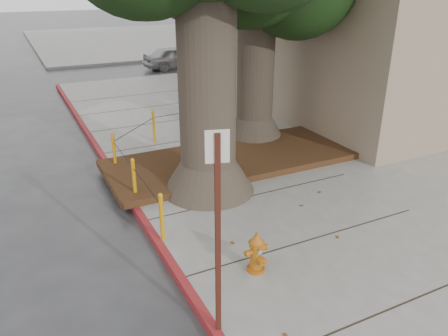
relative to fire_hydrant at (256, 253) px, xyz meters
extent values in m
plane|color=#28282B|center=(0.85, 0.35, -0.50)|extent=(140.00, 140.00, 0.00)
cube|color=slate|center=(6.85, 2.85, -0.42)|extent=(16.00, 26.00, 0.15)
cube|color=slate|center=(6.85, 30.35, -0.42)|extent=(16.00, 20.00, 0.15)
cube|color=maroon|center=(-1.15, 2.85, -0.42)|extent=(0.14, 26.00, 0.16)
cube|color=black|center=(1.75, 4.25, -0.27)|extent=(6.40, 2.60, 0.16)
cone|color=#4C3F33|center=(0.55, 3.05, 0.00)|extent=(2.04, 2.04, 0.70)
cylinder|color=#4C3F33|center=(0.55, 3.05, 2.03)|extent=(1.20, 1.20, 4.22)
cone|color=#4C3F33|center=(3.15, 5.55, 0.00)|extent=(1.77, 1.77, 0.70)
cylinder|color=#4C3F33|center=(3.15, 5.55, 1.82)|extent=(1.04, 1.04, 3.84)
cylinder|color=orange|center=(-1.05, 1.55, 0.10)|extent=(0.08, 0.08, 0.90)
sphere|color=orange|center=(-1.05, 1.55, 0.55)|extent=(0.09, 0.09, 0.09)
cylinder|color=orange|center=(-1.05, 3.35, 0.10)|extent=(0.08, 0.08, 0.90)
sphere|color=orange|center=(-1.05, 3.35, 0.55)|extent=(0.09, 0.09, 0.09)
cylinder|color=orange|center=(-1.05, 5.15, 0.10)|extent=(0.08, 0.08, 0.90)
sphere|color=orange|center=(-1.05, 5.15, 0.55)|extent=(0.09, 0.09, 0.09)
cylinder|color=orange|center=(0.45, 6.65, 0.10)|extent=(0.08, 0.08, 0.90)
sphere|color=orange|center=(0.45, 6.65, 0.55)|extent=(0.09, 0.09, 0.09)
cylinder|color=orange|center=(2.65, 6.85, 0.10)|extent=(0.08, 0.08, 0.90)
sphere|color=orange|center=(2.65, 6.85, 0.55)|extent=(0.09, 0.09, 0.09)
cylinder|color=black|center=(-1.05, 2.45, 0.37)|extent=(0.02, 1.80, 0.02)
cylinder|color=black|center=(-1.05, 4.25, 0.37)|extent=(0.02, 1.80, 0.02)
cylinder|color=black|center=(-0.30, 5.90, 0.37)|extent=(1.51, 1.51, 0.02)
cylinder|color=black|center=(1.55, 6.75, 0.37)|extent=(2.20, 0.22, 0.02)
cylinder|color=#AF5C12|center=(0.00, 0.01, -0.32)|extent=(0.32, 0.32, 0.06)
cylinder|color=#AF5C12|center=(0.00, 0.01, -0.07)|extent=(0.22, 0.22, 0.46)
cylinder|color=#AF5C12|center=(0.00, 0.01, 0.17)|extent=(0.29, 0.29, 0.06)
cone|color=#AF5C12|center=(0.00, 0.01, 0.26)|extent=(0.27, 0.27, 0.13)
cylinder|color=#AF5C12|center=(0.00, 0.01, 0.34)|extent=(0.06, 0.06, 0.05)
cylinder|color=#AF5C12|center=(-0.12, -0.01, 0.04)|extent=(0.14, 0.10, 0.08)
cylinder|color=#AF5C12|center=(0.12, 0.02, 0.04)|extent=(0.14, 0.10, 0.08)
cylinder|color=#AF5C12|center=(0.01, -0.11, -0.07)|extent=(0.13, 0.14, 0.12)
cube|color=#5999D8|center=(0.01, -0.10, 0.06)|extent=(0.06, 0.01, 0.06)
cube|color=#471911|center=(-1.10, -0.89, 1.06)|extent=(0.08, 0.08, 2.81)
cube|color=silver|center=(-1.10, -0.89, 2.30)|extent=(0.28, 0.10, 0.39)
imported|color=#AEADB2|center=(5.31, 17.85, 0.10)|extent=(3.58, 1.60, 1.20)
imported|color=#9C0E0E|center=(9.22, 18.63, 0.18)|extent=(4.24, 1.88, 1.35)
camera|label=1|loc=(-3.07, -5.03, 4.03)|focal=35.00mm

